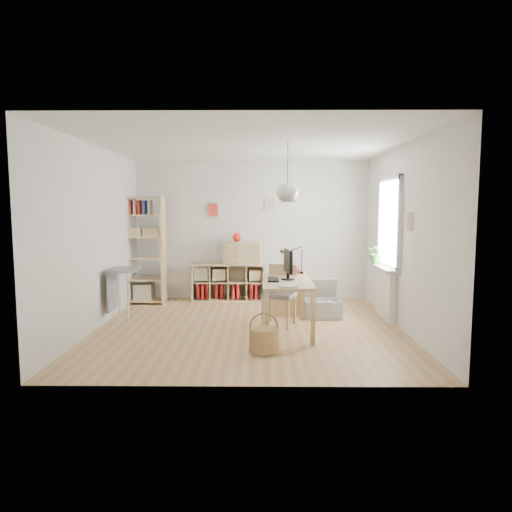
{
  "coord_description": "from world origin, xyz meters",
  "views": [
    {
      "loc": [
        0.17,
        -6.66,
        1.78
      ],
      "look_at": [
        0.1,
        0.3,
        1.05
      ],
      "focal_mm": 32.0,
      "sensor_mm": 36.0,
      "label": 1
    }
  ],
  "objects_px": {
    "tall_bookshelf": "(142,245)",
    "monitor": "(288,263)",
    "cube_shelf": "(227,285)",
    "storage_chest": "(323,305)",
    "drawer_chest": "(243,253)",
    "chair": "(280,291)",
    "desk": "(287,286)"
  },
  "relations": [
    {
      "from": "tall_bookshelf",
      "to": "monitor",
      "type": "relative_size",
      "value": 3.98
    },
    {
      "from": "tall_bookshelf",
      "to": "storage_chest",
      "type": "height_order",
      "value": "tall_bookshelf"
    },
    {
      "from": "desk",
      "to": "chair",
      "type": "distance_m",
      "value": 0.36
    },
    {
      "from": "desk",
      "to": "cube_shelf",
      "type": "height_order",
      "value": "desk"
    },
    {
      "from": "drawer_chest",
      "to": "monitor",
      "type": "bearing_deg",
      "value": -62.88
    },
    {
      "from": "desk",
      "to": "chair",
      "type": "height_order",
      "value": "chair"
    },
    {
      "from": "chair",
      "to": "drawer_chest",
      "type": "bearing_deg",
      "value": 128.41
    },
    {
      "from": "cube_shelf",
      "to": "storage_chest",
      "type": "distance_m",
      "value": 2.17
    },
    {
      "from": "storage_chest",
      "to": "chair",
      "type": "bearing_deg",
      "value": -144.8
    },
    {
      "from": "cube_shelf",
      "to": "chair",
      "type": "bearing_deg",
      "value": -63.69
    },
    {
      "from": "monitor",
      "to": "chair",
      "type": "bearing_deg",
      "value": 101.56
    },
    {
      "from": "chair",
      "to": "storage_chest",
      "type": "height_order",
      "value": "chair"
    },
    {
      "from": "chair",
      "to": "monitor",
      "type": "height_order",
      "value": "monitor"
    },
    {
      "from": "cube_shelf",
      "to": "tall_bookshelf",
      "type": "height_order",
      "value": "tall_bookshelf"
    },
    {
      "from": "storage_chest",
      "to": "monitor",
      "type": "xyz_separation_m",
      "value": [
        -0.62,
        -0.82,
        0.8
      ]
    },
    {
      "from": "monitor",
      "to": "drawer_chest",
      "type": "relative_size",
      "value": 0.69
    },
    {
      "from": "storage_chest",
      "to": "drawer_chest",
      "type": "relative_size",
      "value": 0.9
    },
    {
      "from": "tall_bookshelf",
      "to": "monitor",
      "type": "distance_m",
      "value": 3.24
    },
    {
      "from": "monitor",
      "to": "drawer_chest",
      "type": "xyz_separation_m",
      "value": [
        -0.74,
        2.16,
        -0.07
      ]
    },
    {
      "from": "cube_shelf",
      "to": "storage_chest",
      "type": "xyz_separation_m",
      "value": [
        1.66,
        -1.39,
        -0.1
      ]
    },
    {
      "from": "cube_shelf",
      "to": "monitor",
      "type": "xyz_separation_m",
      "value": [
        1.04,
        -2.2,
        0.7
      ]
    },
    {
      "from": "monitor",
      "to": "storage_chest",
      "type": "bearing_deg",
      "value": 46.19
    },
    {
      "from": "chair",
      "to": "drawer_chest",
      "type": "height_order",
      "value": "drawer_chest"
    },
    {
      "from": "monitor",
      "to": "drawer_chest",
      "type": "height_order",
      "value": "monitor"
    },
    {
      "from": "cube_shelf",
      "to": "tall_bookshelf",
      "type": "bearing_deg",
      "value": -169.81
    },
    {
      "from": "drawer_chest",
      "to": "storage_chest",
      "type": "bearing_deg",
      "value": -36.45
    },
    {
      "from": "desk",
      "to": "chair",
      "type": "bearing_deg",
      "value": 103.77
    },
    {
      "from": "chair",
      "to": "storage_chest",
      "type": "relative_size",
      "value": 1.42
    },
    {
      "from": "tall_bookshelf",
      "to": "monitor",
      "type": "bearing_deg",
      "value": -36.44
    },
    {
      "from": "desk",
      "to": "monitor",
      "type": "height_order",
      "value": "monitor"
    },
    {
      "from": "cube_shelf",
      "to": "storage_chest",
      "type": "relative_size",
      "value": 2.15
    },
    {
      "from": "cube_shelf",
      "to": "monitor",
      "type": "distance_m",
      "value": 2.53
    }
  ]
}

